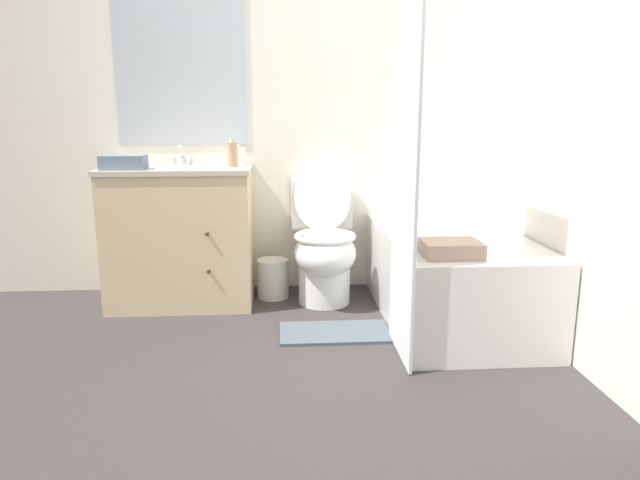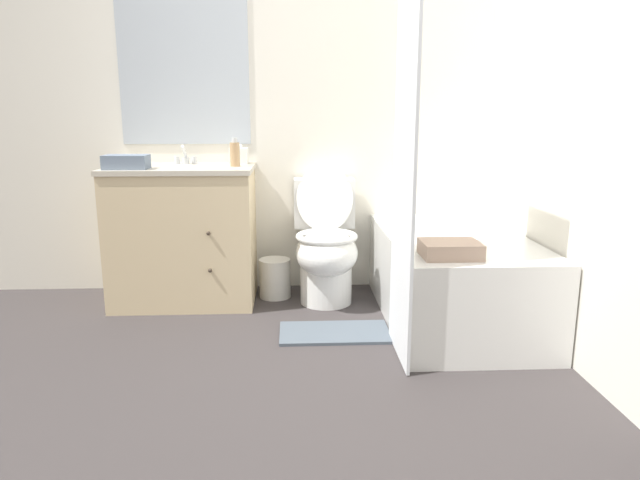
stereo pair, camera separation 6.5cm
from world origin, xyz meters
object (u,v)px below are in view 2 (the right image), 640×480
at_px(wastebasket, 275,278).
at_px(bath_towel_folded, 450,249).
at_px(hand_towel_folded, 126,162).
at_px(sink_faucet, 185,158).
at_px(bathtub, 452,277).
at_px(soap_dispenser, 235,154).
at_px(toilet, 326,247).
at_px(vanity_cabinet, 184,234).
at_px(bath_mat, 335,333).
at_px(tissue_box, 239,155).

xyz_separation_m(wastebasket, bath_towel_folded, (0.87, -0.94, 0.41)).
height_order(hand_towel_folded, bath_towel_folded, hand_towel_folded).
bearing_deg(bath_towel_folded, sink_faucet, 143.12).
xyz_separation_m(bathtub, hand_towel_folded, (-1.87, 0.25, 0.65)).
bearing_deg(soap_dispenser, toilet, -3.48).
height_order(sink_faucet, soap_dispenser, soap_dispenser).
relative_size(hand_towel_folded, bath_towel_folded, 0.90).
distance_m(vanity_cabinet, bath_mat, 1.18).
height_order(bathtub, soap_dispenser, soap_dispenser).
bearing_deg(hand_towel_folded, bath_towel_folded, -23.32).
relative_size(toilet, bath_towel_folded, 3.08).
xyz_separation_m(vanity_cabinet, hand_towel_folded, (-0.28, -0.17, 0.46)).
bearing_deg(bath_towel_folded, toilet, 122.84).
bearing_deg(bath_mat, toilet, 91.53).
bearing_deg(sink_faucet, toilet, -14.35).
xyz_separation_m(bathtub, wastebasket, (-1.04, 0.45, -0.13)).
bearing_deg(hand_towel_folded, soap_dispenser, 13.33).
distance_m(bathtub, soap_dispenser, 1.49).
bearing_deg(wastebasket, sink_faucet, 166.70).
xyz_separation_m(wastebasket, tissue_box, (-0.22, 0.13, 0.78)).
bearing_deg(bath_mat, tissue_box, 125.29).
relative_size(vanity_cabinet, bathtub, 0.64).
bearing_deg(wastebasket, bathtub, -23.57).
bearing_deg(sink_faucet, bath_mat, -41.35).
distance_m(toilet, wastebasket, 0.41).
bearing_deg(sink_faucet, bath_towel_folded, -36.88).
bearing_deg(tissue_box, wastebasket, -31.20).
bearing_deg(hand_towel_folded, toilet, 5.47).
height_order(soap_dispenser, bath_towel_folded, soap_dispenser).
relative_size(wastebasket, bath_towel_folded, 0.91).
relative_size(sink_faucet, tissue_box, 1.14).
relative_size(sink_faucet, bathtub, 0.10).
bearing_deg(soap_dispenser, bathtub, -17.22).
xyz_separation_m(bathtub, tissue_box, (-1.26, 0.59, 0.66)).
height_order(vanity_cabinet, bath_mat, vanity_cabinet).
xyz_separation_m(toilet, bath_towel_folded, (0.55, -0.85, 0.18)).
distance_m(vanity_cabinet, sink_faucet, 0.49).
xyz_separation_m(wastebasket, hand_towel_folded, (-0.84, -0.21, 0.77)).
relative_size(bathtub, bath_towel_folded, 5.01).
distance_m(wastebasket, bath_mat, 0.75).
bearing_deg(wastebasket, vanity_cabinet, -176.06).
relative_size(wastebasket, tissue_box, 2.02).
xyz_separation_m(hand_towel_folded, bath_towel_folded, (1.71, -0.74, -0.36)).
bearing_deg(wastebasket, bath_mat, -62.73).
distance_m(sink_faucet, bath_mat, 1.49).
height_order(tissue_box, bath_mat, tissue_box).
xyz_separation_m(wastebasket, bath_mat, (0.34, -0.66, -0.12)).
xyz_separation_m(hand_towel_folded, bath_mat, (1.18, -0.45, -0.89)).
relative_size(tissue_box, soap_dispenser, 0.72).
xyz_separation_m(soap_dispenser, bath_towel_folded, (1.10, -0.88, -0.40)).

